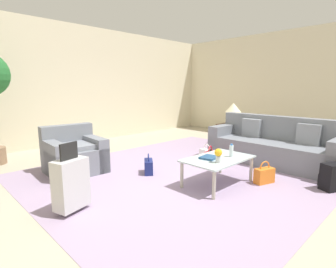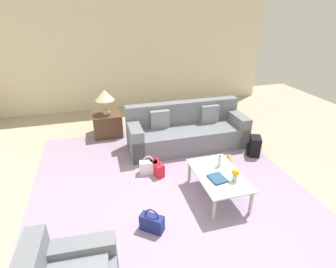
% 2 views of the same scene
% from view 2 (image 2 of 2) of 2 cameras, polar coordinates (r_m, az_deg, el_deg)
% --- Properties ---
extents(ground_plane, '(12.00, 12.00, 0.00)m').
position_cam_2_polar(ground_plane, '(3.96, 6.21, -18.02)').
color(ground_plane, '#A89E89').
extents(wall_right, '(0.12, 8.00, 3.10)m').
position_cam_2_polar(wall_right, '(7.85, -7.35, 17.01)').
color(wall_right, beige).
rests_on(wall_right, ground).
extents(area_rug, '(5.20, 4.40, 0.01)m').
position_cam_2_polar(area_rug, '(4.33, 0.72, -13.26)').
color(area_rug, '#9984A3').
rests_on(area_rug, ground).
extents(couch, '(0.88, 2.50, 0.92)m').
position_cam_2_polar(couch, '(5.67, 3.96, 0.53)').
color(couch, slate).
rests_on(couch, ground).
extents(coffee_table, '(1.10, 0.68, 0.42)m').
position_cam_2_polar(coffee_table, '(4.18, 10.91, -9.12)').
color(coffee_table, silver).
rests_on(coffee_table, ground).
extents(water_bottle, '(0.06, 0.06, 0.20)m').
position_cam_2_polar(water_bottle, '(4.29, 11.13, -5.83)').
color(water_bottle, silver).
rests_on(water_bottle, coffee_table).
extents(coffee_table_book, '(0.29, 0.26, 0.03)m').
position_cam_2_polar(coffee_table_book, '(4.02, 10.70, -9.48)').
color(coffee_table_book, navy).
rests_on(coffee_table_book, coffee_table).
extents(flower_vase, '(0.11, 0.11, 0.21)m').
position_cam_2_polar(flower_vase, '(3.99, 14.46, -8.37)').
color(flower_vase, '#B2B7BC').
rests_on(flower_vase, coffee_table).
extents(side_table, '(0.64, 0.64, 0.53)m').
position_cam_2_polar(side_table, '(6.32, -12.99, 2.18)').
color(side_table, '#513823').
rests_on(side_table, ground).
extents(table_lamp, '(0.42, 0.42, 0.56)m').
position_cam_2_polar(table_lamp, '(6.09, -13.64, 8.15)').
color(table_lamp, '#ADA899').
rests_on(table_lamp, side_table).
extents(handbag_red, '(0.35, 0.23, 0.36)m').
position_cam_2_polar(handbag_red, '(4.75, -2.42, -7.43)').
color(handbag_red, red).
rests_on(handbag_red, ground).
extents(handbag_orange, '(0.35, 0.23, 0.36)m').
position_cam_2_polar(handbag_orange, '(4.92, 12.86, -6.83)').
color(handbag_orange, orange).
rests_on(handbag_orange, ground).
extents(handbag_white, '(0.20, 0.34, 0.36)m').
position_cam_2_polar(handbag_white, '(4.79, -4.26, -7.18)').
color(handbag_white, white).
rests_on(handbag_white, ground).
extents(handbag_navy, '(0.31, 0.34, 0.36)m').
position_cam_2_polar(handbag_navy, '(3.72, -3.51, -18.71)').
color(handbag_navy, navy).
rests_on(handbag_navy, ground).
extents(backpack_black, '(0.36, 0.34, 0.40)m').
position_cam_2_polar(backpack_black, '(5.60, 18.25, -2.55)').
color(backpack_black, black).
rests_on(backpack_black, ground).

